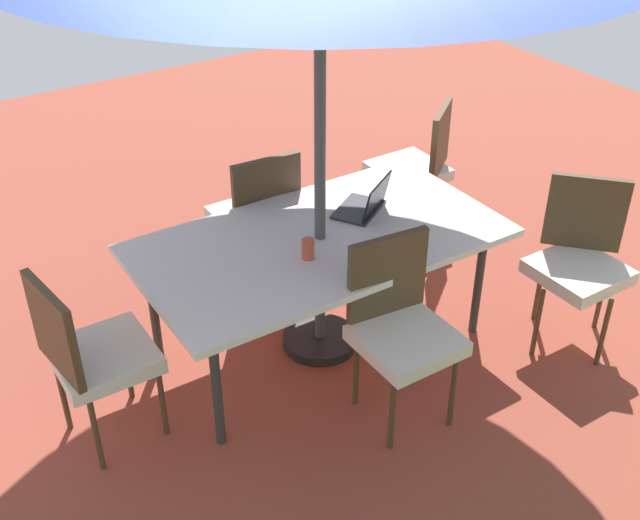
{
  "coord_description": "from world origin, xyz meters",
  "views": [
    {
      "loc": [
        1.99,
        3.08,
        2.95
      ],
      "look_at": [
        0.0,
        0.0,
        0.59
      ],
      "focal_mm": 44.33,
      "sensor_mm": 36.0,
      "label": 1
    }
  ],
  "objects_px": {
    "chair_south": "(258,213)",
    "cup": "(308,249)",
    "chair_east": "(91,352)",
    "chair_southwest": "(417,164)",
    "chair_northwest": "(580,256)",
    "dining_table": "(320,245)",
    "laptop": "(365,205)",
    "chair_north": "(401,324)"
  },
  "relations": [
    {
      "from": "chair_northwest",
      "to": "cup",
      "type": "relative_size",
      "value": 8.86
    },
    {
      "from": "chair_east",
      "to": "chair_north",
      "type": "distance_m",
      "value": 1.51
    },
    {
      "from": "laptop",
      "to": "chair_north",
      "type": "bearing_deg",
      "value": 35.35
    },
    {
      "from": "chair_northwest",
      "to": "chair_east",
      "type": "height_order",
      "value": "same"
    },
    {
      "from": "chair_south",
      "to": "chair_north",
      "type": "height_order",
      "value": "same"
    },
    {
      "from": "dining_table",
      "to": "chair_southwest",
      "type": "xyz_separation_m",
      "value": [
        -1.26,
        -0.72,
        -0.14
      ]
    },
    {
      "from": "chair_south",
      "to": "cup",
      "type": "height_order",
      "value": "chair_south"
    },
    {
      "from": "chair_south",
      "to": "laptop",
      "type": "relative_size",
      "value": 2.44
    },
    {
      "from": "chair_southwest",
      "to": "cup",
      "type": "xyz_separation_m",
      "value": [
        1.43,
        0.86,
        0.24
      ]
    },
    {
      "from": "chair_south",
      "to": "chair_east",
      "type": "bearing_deg",
      "value": 32.9
    },
    {
      "from": "chair_northwest",
      "to": "chair_east",
      "type": "xyz_separation_m",
      "value": [
        2.61,
        -0.68,
        0.0
      ]
    },
    {
      "from": "chair_northwest",
      "to": "cup",
      "type": "bearing_deg",
      "value": -154.2
    },
    {
      "from": "dining_table",
      "to": "chair_east",
      "type": "height_order",
      "value": "chair_east"
    },
    {
      "from": "chair_northwest",
      "to": "cup",
      "type": "xyz_separation_m",
      "value": [
        1.45,
        -0.58,
        0.24
      ]
    },
    {
      "from": "chair_east",
      "to": "cup",
      "type": "height_order",
      "value": "chair_east"
    },
    {
      "from": "cup",
      "to": "dining_table",
      "type": "bearing_deg",
      "value": -139.28
    },
    {
      "from": "chair_east",
      "to": "dining_table",
      "type": "bearing_deg",
      "value": -95.85
    },
    {
      "from": "chair_south",
      "to": "dining_table",
      "type": "bearing_deg",
      "value": 93.39
    },
    {
      "from": "laptop",
      "to": "chair_northwest",
      "type": "bearing_deg",
      "value": 106.42
    },
    {
      "from": "chair_east",
      "to": "chair_southwest",
      "type": "bearing_deg",
      "value": -81.34
    },
    {
      "from": "chair_northwest",
      "to": "chair_southwest",
      "type": "distance_m",
      "value": 1.43
    },
    {
      "from": "chair_east",
      "to": "cup",
      "type": "bearing_deg",
      "value": -102.62
    },
    {
      "from": "chair_southwest",
      "to": "laptop",
      "type": "relative_size",
      "value": 2.44
    },
    {
      "from": "dining_table",
      "to": "chair_north",
      "type": "xyz_separation_m",
      "value": [
        -0.05,
        0.67,
        -0.14
      ]
    },
    {
      "from": "chair_east",
      "to": "laptop",
      "type": "relative_size",
      "value": 2.44
    },
    {
      "from": "cup",
      "to": "chair_east",
      "type": "bearing_deg",
      "value": -4.95
    },
    {
      "from": "dining_table",
      "to": "laptop",
      "type": "height_order",
      "value": "laptop"
    },
    {
      "from": "chair_northwest",
      "to": "laptop",
      "type": "bearing_deg",
      "value": -174.13
    },
    {
      "from": "chair_northwest",
      "to": "chair_east",
      "type": "relative_size",
      "value": 1.0
    },
    {
      "from": "chair_north",
      "to": "laptop",
      "type": "distance_m",
      "value": 0.86
    },
    {
      "from": "chair_north",
      "to": "chair_northwest",
      "type": "bearing_deg",
      "value": 3.42
    },
    {
      "from": "dining_table",
      "to": "chair_southwest",
      "type": "bearing_deg",
      "value": -150.43
    },
    {
      "from": "chair_south",
      "to": "chair_southwest",
      "type": "height_order",
      "value": "same"
    },
    {
      "from": "chair_south",
      "to": "cup",
      "type": "xyz_separation_m",
      "value": [
        0.16,
        0.85,
        0.24
      ]
    },
    {
      "from": "laptop",
      "to": "cup",
      "type": "relative_size",
      "value": 3.63
    },
    {
      "from": "dining_table",
      "to": "chair_south",
      "type": "distance_m",
      "value": 0.72
    },
    {
      "from": "dining_table",
      "to": "cup",
      "type": "height_order",
      "value": "cup"
    },
    {
      "from": "chair_northwest",
      "to": "laptop",
      "type": "relative_size",
      "value": 2.44
    },
    {
      "from": "chair_northwest",
      "to": "chair_north",
      "type": "relative_size",
      "value": 1.0
    },
    {
      "from": "laptop",
      "to": "cup",
      "type": "distance_m",
      "value": 0.58
    },
    {
      "from": "chair_north",
      "to": "laptop",
      "type": "relative_size",
      "value": 2.44
    },
    {
      "from": "chair_north",
      "to": "cup",
      "type": "xyz_separation_m",
      "value": [
        0.22,
        -0.52,
        0.24
      ]
    }
  ]
}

